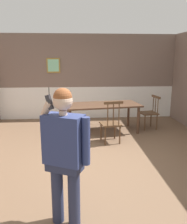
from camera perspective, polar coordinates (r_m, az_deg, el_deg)
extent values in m
plane|color=brown|center=(4.68, 0.43, -11.39)|extent=(7.22, 7.22, 0.00)
cube|color=#756056|center=(7.53, -1.63, 12.45)|extent=(5.76, 0.12, 1.65)
cube|color=white|center=(7.67, -1.57, 2.41)|extent=(5.76, 0.14, 1.03)
cube|color=white|center=(7.57, -1.59, 6.20)|extent=(5.76, 0.05, 0.06)
cube|color=olive|center=(7.48, -9.84, 11.22)|extent=(0.42, 0.03, 0.46)
cube|color=#8AD6AC|center=(7.47, -9.85, 11.22)|extent=(0.34, 0.01, 0.38)
cube|color=#4C3323|center=(6.11, 2.09, 1.76)|extent=(2.08, 1.17, 0.04)
cylinder|color=#4C3323|center=(5.71, -5.71, -3.03)|extent=(0.07, 0.07, 0.72)
cylinder|color=#4C3323|center=(6.16, 10.91, -2.02)|extent=(0.07, 0.07, 0.72)
cylinder|color=#4C3323|center=(6.39, -6.46, -1.30)|extent=(0.07, 0.07, 0.72)
cylinder|color=#4C3323|center=(6.79, 8.58, -0.50)|extent=(0.07, 0.07, 0.72)
cube|color=#513823|center=(6.63, 13.33, -0.24)|extent=(0.51, 0.51, 0.03)
cube|color=#513823|center=(6.63, 15.10, 3.60)|extent=(0.11, 0.45, 0.06)
cylinder|color=#513823|center=(6.55, 15.54, 1.68)|extent=(0.02, 0.02, 0.46)
cylinder|color=#513823|center=(6.67, 15.00, 1.90)|extent=(0.02, 0.02, 0.46)
cylinder|color=#513823|center=(6.78, 14.48, 2.12)|extent=(0.02, 0.02, 0.46)
cylinder|color=#513823|center=(6.46, 12.49, -2.68)|extent=(0.04, 0.04, 0.43)
cylinder|color=#513823|center=(6.77, 11.22, -1.89)|extent=(0.04, 0.04, 0.43)
cylinder|color=#513823|center=(6.61, 15.28, -2.46)|extent=(0.04, 0.04, 0.43)
cylinder|color=#513823|center=(6.92, 13.91, -1.70)|extent=(0.04, 0.04, 0.43)
cube|color=#513823|center=(5.43, 4.16, -2.93)|extent=(0.51, 0.51, 0.03)
cube|color=#513823|center=(5.12, 4.96, 2.29)|extent=(0.44, 0.11, 0.06)
cylinder|color=#513823|center=(5.13, 3.51, -0.49)|extent=(0.02, 0.02, 0.56)
cylinder|color=#513823|center=(5.17, 4.90, -0.41)|extent=(0.02, 0.02, 0.56)
cylinder|color=#513823|center=(5.22, 6.27, -0.32)|extent=(0.02, 0.02, 0.56)
cylinder|color=#513823|center=(5.61, 1.85, -4.82)|extent=(0.04, 0.04, 0.43)
cylinder|color=#513823|center=(5.71, 5.26, -4.54)|extent=(0.04, 0.04, 0.43)
cylinder|color=#513823|center=(5.29, 2.90, -5.95)|extent=(0.04, 0.04, 0.43)
cylinder|color=#513823|center=(5.40, 6.49, -5.63)|extent=(0.04, 0.04, 0.43)
cylinder|color=#282E49|center=(2.85, -4.80, -19.76)|extent=(0.14, 0.14, 0.79)
cylinder|color=#282E49|center=(2.94, -8.87, -18.77)|extent=(0.14, 0.14, 0.79)
cube|color=#282E49|center=(2.72, -7.08, -12.80)|extent=(0.45, 0.37, 0.12)
cube|color=navy|center=(2.60, -7.27, -6.68)|extent=(0.50, 0.41, 0.56)
cylinder|color=navy|center=(2.49, -1.87, -7.17)|extent=(0.09, 0.09, 0.53)
cylinder|color=beige|center=(2.59, -11.43, 0.82)|extent=(0.18, 0.17, 0.20)
cylinder|color=beige|center=(2.52, -7.47, -0.17)|extent=(0.09, 0.09, 0.05)
sphere|color=beige|center=(2.49, -7.56, 2.77)|extent=(0.21, 0.21, 0.21)
sphere|color=brown|center=(2.48, -7.59, 3.62)|extent=(0.20, 0.20, 0.20)
cube|color=#2D2D33|center=(2.54, -10.77, 2.38)|extent=(0.10, 0.07, 0.17)
cylinder|color=black|center=(2.52, -10.89, 5.06)|extent=(0.01, 0.01, 0.08)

